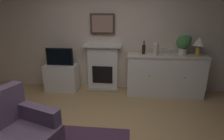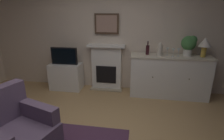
% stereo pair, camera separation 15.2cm
% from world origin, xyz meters
% --- Properties ---
extents(wall_rear, '(6.23, 0.06, 2.90)m').
position_xyz_m(wall_rear, '(0.00, 2.19, 1.45)').
color(wall_rear, beige).
rests_on(wall_rear, ground_plane).
extents(fireplace_unit, '(0.87, 0.30, 1.10)m').
position_xyz_m(fireplace_unit, '(-0.17, 2.06, 0.55)').
color(fireplace_unit, white).
rests_on(fireplace_unit, ground_plane).
extents(framed_picture, '(0.55, 0.04, 0.45)m').
position_xyz_m(framed_picture, '(-0.17, 2.11, 1.56)').
color(framed_picture, '#473323').
extents(sideboard_cabinet, '(1.69, 0.49, 0.93)m').
position_xyz_m(sideboard_cabinet, '(1.26, 1.89, 0.47)').
color(sideboard_cabinet, white).
rests_on(sideboard_cabinet, ground_plane).
extents(table_lamp, '(0.26, 0.26, 0.40)m').
position_xyz_m(table_lamp, '(1.89, 1.89, 1.21)').
color(table_lamp, '#B79338').
rests_on(table_lamp, sideboard_cabinet).
extents(wine_bottle, '(0.08, 0.08, 0.29)m').
position_xyz_m(wine_bottle, '(0.76, 1.92, 1.04)').
color(wine_bottle, '#331419').
rests_on(wine_bottle, sideboard_cabinet).
extents(wine_glass_left, '(0.07, 0.07, 0.16)m').
position_xyz_m(wine_glass_left, '(1.17, 1.91, 1.05)').
color(wine_glass_left, silver).
rests_on(wine_glass_left, sideboard_cabinet).
extents(wine_glass_center, '(0.07, 0.07, 0.16)m').
position_xyz_m(wine_glass_center, '(1.28, 1.84, 1.05)').
color(wine_glass_center, silver).
rests_on(wine_glass_center, sideboard_cabinet).
extents(wine_glass_right, '(0.07, 0.07, 0.16)m').
position_xyz_m(wine_glass_right, '(1.39, 1.87, 1.05)').
color(wine_glass_right, silver).
rests_on(wine_glass_right, sideboard_cabinet).
extents(vase_decorative, '(0.11, 0.11, 0.28)m').
position_xyz_m(vase_decorative, '(1.01, 1.84, 1.07)').
color(vase_decorative, beige).
rests_on(vase_decorative, sideboard_cabinet).
extents(tv_cabinet, '(0.75, 0.42, 0.63)m').
position_xyz_m(tv_cabinet, '(-1.15, 1.90, 0.32)').
color(tv_cabinet, white).
rests_on(tv_cabinet, ground_plane).
extents(tv_set, '(0.62, 0.07, 0.40)m').
position_xyz_m(tv_set, '(-1.15, 1.88, 0.83)').
color(tv_set, black).
rests_on(tv_set, tv_cabinet).
extents(potted_plant_small, '(0.30, 0.30, 0.43)m').
position_xyz_m(potted_plant_small, '(1.60, 1.93, 1.19)').
color(potted_plant_small, beige).
rests_on(potted_plant_small, sideboard_cabinet).
extents(armchair, '(1.00, 0.97, 0.92)m').
position_xyz_m(armchair, '(-0.94, -0.27, 0.38)').
color(armchair, '#604C66').
rests_on(armchair, ground_plane).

